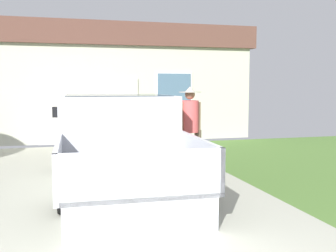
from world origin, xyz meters
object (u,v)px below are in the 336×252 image
object	(u,v)px
pickup_truck	(117,144)
handbag	(184,174)
house_with_garage	(109,83)
person_with_hat	(190,124)

from	to	relation	value
pickup_truck	handbag	size ratio (longest dim) A/B	12.09
pickup_truck	house_with_garage	xyz separation A→B (m)	(0.93, 8.52, 1.19)
pickup_truck	person_with_hat	world-z (taller)	person_with_hat
house_with_garage	handbag	bearing A→B (deg)	-88.28
person_with_hat	house_with_garage	size ratio (longest dim) A/B	0.19
pickup_truck	house_with_garage	bearing A→B (deg)	85.91
pickup_truck	handbag	distance (m)	1.37
person_with_hat	handbag	xyz separation A→B (m)	(-0.19, -0.25, -0.91)
handbag	person_with_hat	bearing A→B (deg)	53.12
handbag	house_with_garage	bearing A→B (deg)	91.72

